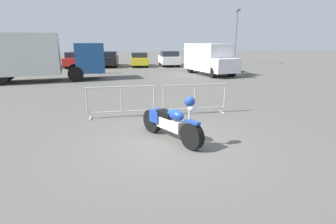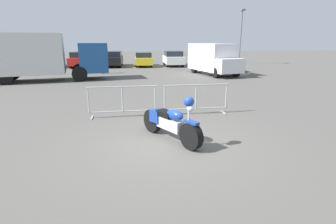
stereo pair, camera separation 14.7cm
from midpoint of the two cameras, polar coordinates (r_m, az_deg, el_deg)
ground_plane at (r=6.72m, az=0.57°, el=-6.91°), size 120.00×120.00×0.00m
motorcycle at (r=6.83m, az=1.10°, el=-2.18°), size 1.29×2.06×1.28m
crowd_barrier_near at (r=8.99m, az=-9.43°, el=2.35°), size 2.33×0.46×1.07m
crowd_barrier_far at (r=9.29m, az=6.54°, el=2.88°), size 2.33×0.46×1.07m
box_truck at (r=18.82m, az=-26.46°, el=10.99°), size 7.98×3.57×2.98m
delivery_van at (r=20.69m, az=9.97°, el=11.48°), size 3.08×5.32×2.31m
parked_car_blue at (r=29.41m, az=-30.20°, el=9.77°), size 1.87×4.35×1.46m
parked_car_green at (r=28.52m, az=-24.34°, el=10.43°), size 1.95×4.55×1.53m
parked_car_red at (r=27.69m, az=-18.21°, el=10.84°), size 1.89×4.39×1.47m
parked_car_black at (r=27.49m, az=-11.74°, el=11.29°), size 1.93×4.49×1.51m
parked_car_yellow at (r=27.20m, az=-5.19°, el=11.37°), size 1.77×4.12×1.38m
parked_car_white at (r=27.60m, az=1.30°, el=11.60°), size 1.92×4.47×1.50m
pedestrian at (r=21.60m, az=-14.03°, el=10.56°), size 0.44×0.44×1.69m
planter_island at (r=21.92m, az=13.13°, el=9.23°), size 4.02×4.02×1.11m
street_lamp at (r=30.16m, az=15.80°, el=16.98°), size 0.36×0.70×5.68m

